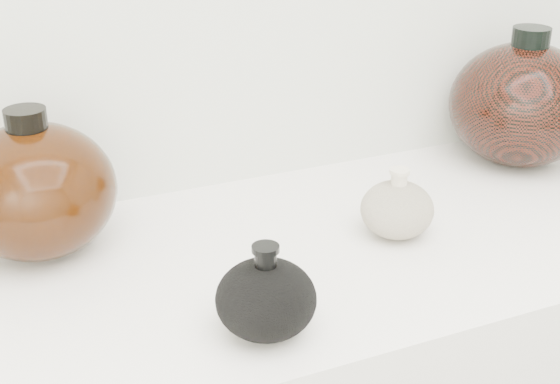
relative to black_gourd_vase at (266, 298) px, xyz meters
name	(u,v)px	position (x,y,z in m)	size (l,w,h in m)	color
black_gourd_vase	(266,298)	(0.00, 0.00, 0.00)	(0.15, 0.15, 0.11)	black
cream_gourd_vase	(397,209)	(0.26, 0.14, 0.00)	(0.11, 0.11, 0.10)	beige
left_round_pot	(36,190)	(-0.20, 0.30, 0.05)	(0.22, 0.22, 0.20)	black
right_round_pot	(522,104)	(0.59, 0.30, 0.06)	(0.26, 0.26, 0.23)	black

